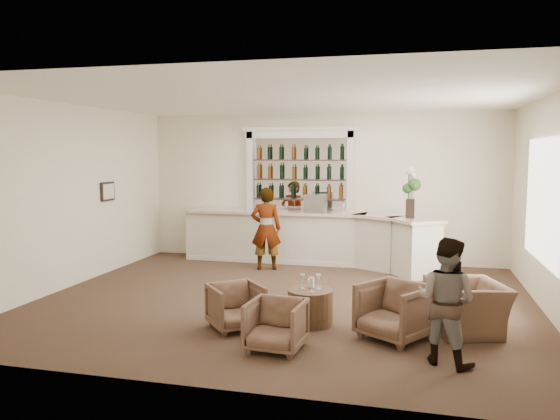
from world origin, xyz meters
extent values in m
plane|color=#4E3427|center=(0.00, 0.00, 0.00)|extent=(8.00, 8.00, 0.00)
cube|color=beige|center=(0.00, 3.50, 1.65)|extent=(8.00, 0.04, 3.30)
cube|color=beige|center=(-4.00, 0.00, 1.65)|extent=(0.04, 7.00, 3.30)
cube|color=beige|center=(4.00, 0.00, 1.65)|extent=(0.04, 7.00, 3.30)
cube|color=white|center=(0.00, 0.00, 3.30)|extent=(8.00, 7.00, 0.04)
cube|color=white|center=(3.97, 0.50, 1.70)|extent=(0.05, 2.40, 1.90)
cube|color=black|center=(-3.97, 1.20, 1.65)|extent=(0.04, 0.46, 0.38)
cube|color=beige|center=(-3.94, 1.20, 1.65)|extent=(0.01, 0.38, 0.30)
cube|color=silver|center=(-1.00, 3.15, 0.54)|extent=(4.00, 0.70, 1.08)
cube|color=beige|center=(-1.00, 3.13, 1.11)|extent=(4.10, 0.82, 0.06)
cube|color=silver|center=(1.35, 2.92, 0.54)|extent=(1.12, 1.04, 1.08)
cube|color=beige|center=(1.35, 2.90, 1.11)|extent=(1.27, 1.19, 0.06)
cube|color=silver|center=(2.05, 2.40, 0.54)|extent=(1.08, 1.14, 1.08)
cube|color=beige|center=(2.05, 2.38, 1.11)|extent=(1.24, 1.29, 0.06)
cube|color=beige|center=(-1.00, 2.82, 0.05)|extent=(4.00, 0.06, 0.10)
cube|color=white|center=(-0.50, 3.48, 1.95)|extent=(2.15, 0.02, 1.65)
cube|color=beige|center=(-1.65, 3.42, 1.45)|extent=(0.14, 0.16, 2.90)
cube|color=beige|center=(0.65, 3.42, 1.45)|extent=(0.14, 0.16, 2.90)
cube|color=beige|center=(-0.50, 3.42, 2.84)|extent=(2.52, 0.16, 0.18)
cube|color=beige|center=(-0.50, 3.42, 2.96)|extent=(2.64, 0.20, 0.08)
cube|color=#35221A|center=(-0.50, 3.37, 1.38)|extent=(2.05, 0.20, 0.03)
cube|color=#35221A|center=(-0.50, 3.37, 1.82)|extent=(2.05, 0.20, 0.03)
cube|color=#35221A|center=(-0.50, 3.37, 2.26)|extent=(2.05, 0.20, 0.03)
cylinder|color=brown|center=(0.65, -1.16, 0.25)|extent=(0.65, 0.65, 0.50)
imported|color=gray|center=(-0.95, 2.23, 0.86)|extent=(0.71, 0.55, 1.72)
imported|color=gray|center=(2.43, -2.19, 0.74)|extent=(0.89, 0.82, 1.47)
imported|color=brown|center=(-0.31, -1.60, 0.31)|extent=(0.96, 0.96, 0.63)
imported|color=brown|center=(0.43, -2.26, 0.31)|extent=(0.72, 0.74, 0.62)
imported|color=brown|center=(1.83, -1.49, 0.37)|extent=(1.11, 1.12, 0.74)
imported|color=brown|center=(2.78, -0.92, 0.34)|extent=(1.18, 1.27, 0.68)
cube|color=#B6B5BA|center=(-0.04, 2.94, 1.34)|extent=(0.46, 0.39, 0.40)
cube|color=black|center=(1.95, 2.43, 1.33)|extent=(0.17, 0.17, 0.38)
cube|color=silver|center=(0.63, -1.02, 0.56)|extent=(0.08, 0.08, 0.12)
camera|label=1|loc=(2.08, -8.56, 2.42)|focal=35.00mm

